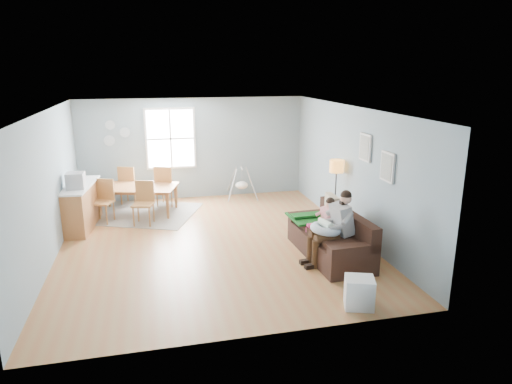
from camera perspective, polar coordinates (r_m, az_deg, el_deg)
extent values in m
cube|color=#A9683C|center=(9.47, -5.39, -6.50)|extent=(8.40, 9.40, 0.08)
cube|color=white|center=(8.81, -5.89, 12.20)|extent=(8.40, 9.40, 0.60)
cube|color=#79939F|center=(13.59, -8.30, 6.19)|extent=(8.40, 0.08, 3.90)
cube|color=#79939F|center=(4.72, 2.29, -11.34)|extent=(8.40, 0.08, 3.90)
cube|color=#79939F|center=(10.42, 17.71, 2.86)|extent=(0.08, 9.40, 3.90)
cube|color=silver|center=(12.33, -10.64, 6.58)|extent=(1.32, 0.06, 1.62)
cube|color=white|center=(12.31, -10.63, 6.56)|extent=(1.20, 0.02, 1.50)
cube|color=silver|center=(12.30, -10.63, 6.55)|extent=(1.20, 0.03, 0.04)
cube|color=silver|center=(12.30, -10.63, 6.55)|extent=(0.04, 0.03, 1.50)
cube|color=silver|center=(8.48, 16.12, 3.04)|extent=(0.04, 0.44, 0.54)
cube|color=slate|center=(8.47, 15.97, 3.03)|extent=(0.01, 0.36, 0.46)
cube|color=silver|center=(9.23, 13.51, 5.43)|extent=(0.04, 0.44, 0.54)
cube|color=slate|center=(9.22, 13.37, 5.43)|extent=(0.01, 0.36, 0.46)
cylinder|color=#95A6B3|center=(12.31, -17.78, 7.98)|extent=(0.24, 0.02, 0.24)
cylinder|color=#95A6B3|center=(12.31, -16.07, 7.17)|extent=(0.26, 0.02, 0.26)
cylinder|color=#95A6B3|center=(12.36, -17.86, 6.13)|extent=(0.28, 0.02, 0.28)
cube|color=black|center=(8.81, 9.15, -6.57)|extent=(1.01, 2.17, 0.43)
cube|color=black|center=(8.81, 11.36, -3.69)|extent=(0.30, 2.13, 0.44)
cube|color=black|center=(7.90, 12.17, -7.04)|extent=(0.92, 0.24, 0.16)
cube|color=black|center=(9.53, 6.81, -2.89)|extent=(0.92, 0.24, 0.16)
cube|color=#13571D|center=(9.29, 7.29, -3.13)|extent=(1.01, 0.87, 0.04)
cube|color=tan|center=(9.21, 9.45, -1.89)|extent=(0.16, 0.50, 0.50)
cube|color=gray|center=(8.39, 10.69, -3.36)|extent=(0.39, 0.46, 0.58)
sphere|color=tan|center=(8.30, 11.18, -0.75)|extent=(0.21, 0.21, 0.21)
sphere|color=black|center=(8.29, 11.19, -0.46)|extent=(0.21, 0.21, 0.21)
cylinder|color=#382914|center=(8.22, 8.84, -5.67)|extent=(0.46, 0.20, 0.16)
cylinder|color=#382914|center=(8.40, 8.15, -5.18)|extent=(0.46, 0.20, 0.16)
cylinder|color=#382914|center=(8.24, 7.43, -7.71)|extent=(0.13, 0.13, 0.53)
cylinder|color=#382914|center=(8.41, 6.77, -7.18)|extent=(0.13, 0.13, 0.53)
cube|color=black|center=(8.29, 6.89, -9.21)|extent=(0.24, 0.12, 0.08)
cube|color=black|center=(8.47, 6.24, -8.65)|extent=(0.24, 0.12, 0.08)
torus|color=#C7E2F9|center=(8.30, 8.69, -4.58)|extent=(0.61, 0.59, 0.23)
cylinder|color=white|center=(8.27, 8.71, -3.99)|extent=(0.20, 0.34, 0.14)
sphere|color=tan|center=(8.41, 8.14, -3.48)|extent=(0.12, 0.12, 0.12)
cube|color=white|center=(8.84, 9.02, -3.03)|extent=(0.27, 0.30, 0.38)
sphere|color=tan|center=(8.78, 9.26, -1.41)|extent=(0.18, 0.18, 0.18)
sphere|color=black|center=(8.77, 9.27, -1.21)|extent=(0.17, 0.17, 0.17)
cylinder|color=#EE3A80|center=(8.72, 7.79, -4.41)|extent=(0.32, 0.13, 0.09)
cylinder|color=#EE3A80|center=(8.83, 7.34, -4.11)|extent=(0.32, 0.13, 0.09)
cylinder|color=#EE3A80|center=(8.71, 6.91, -5.61)|extent=(0.08, 0.08, 0.31)
cylinder|color=#EE3A80|center=(8.83, 6.47, -5.31)|extent=(0.08, 0.08, 0.31)
cylinder|color=black|center=(10.48, 9.71, -4.15)|extent=(0.27, 0.27, 0.03)
cylinder|color=black|center=(10.28, 9.87, -0.71)|extent=(0.03, 0.03, 1.34)
cylinder|color=orange|center=(10.11, 10.05, 3.20)|extent=(0.31, 0.31, 0.27)
cube|color=white|center=(7.11, 12.78, -12.15)|extent=(0.52, 0.49, 0.47)
cube|color=black|center=(7.09, 11.25, -12.15)|extent=(0.13, 0.31, 0.37)
cube|color=gray|center=(11.60, -14.58, -2.55)|extent=(3.35, 2.99, 0.01)
imported|color=#965F31|center=(11.51, -14.69, -0.99)|extent=(2.13, 1.55, 0.67)
cube|color=#A26A37|center=(11.02, -18.69, -1.25)|extent=(0.58, 0.58, 0.04)
cube|color=#A26A37|center=(11.12, -18.33, 0.35)|extent=(0.41, 0.20, 0.49)
cylinder|color=#A26A37|center=(11.02, -19.85, -2.66)|extent=(0.04, 0.04, 0.48)
cylinder|color=#A26A37|center=(10.85, -18.17, -2.78)|extent=(0.04, 0.04, 0.48)
cylinder|color=#A26A37|center=(11.32, -18.98, -2.11)|extent=(0.04, 0.04, 0.48)
cylinder|color=#A26A37|center=(11.16, -17.34, -2.22)|extent=(0.04, 0.04, 0.48)
cube|color=#A26A37|center=(10.60, -13.93, -1.53)|extent=(0.55, 0.55, 0.04)
cube|color=#A26A37|center=(10.71, -13.73, 0.14)|extent=(0.42, 0.15, 0.49)
cylinder|color=#A26A37|center=(10.56, -15.06, -3.04)|extent=(0.04, 0.04, 0.48)
cylinder|color=#A26A37|center=(10.45, -13.17, -3.09)|extent=(0.04, 0.04, 0.48)
cylinder|color=#A26A37|center=(10.88, -14.51, -2.44)|extent=(0.04, 0.04, 0.48)
cylinder|color=#A26A37|center=(10.79, -12.67, -2.49)|extent=(0.04, 0.04, 0.48)
cube|color=#A26A37|center=(12.35, -15.43, 0.83)|extent=(0.61, 0.61, 0.04)
cube|color=#A26A37|center=(12.10, -15.93, 1.85)|extent=(0.43, 0.21, 0.51)
cylinder|color=#A26A37|center=(12.50, -14.21, -0.09)|extent=(0.04, 0.04, 0.50)
cylinder|color=#A26A37|center=(12.65, -15.77, -0.02)|extent=(0.04, 0.04, 0.50)
cylinder|color=#A26A37|center=(12.17, -14.90, -0.55)|extent=(0.04, 0.04, 0.50)
cylinder|color=#A26A37|center=(12.32, -16.50, -0.47)|extent=(0.04, 0.04, 0.50)
cube|color=#A26A37|center=(11.97, -11.11, 0.75)|extent=(0.64, 0.64, 0.05)
cube|color=#A26A37|center=(11.70, -11.56, 1.85)|extent=(0.44, 0.23, 0.53)
cylinder|color=#A26A37|center=(12.14, -9.85, -0.24)|extent=(0.04, 0.04, 0.52)
cylinder|color=#A26A37|center=(12.28, -11.57, -0.15)|extent=(0.04, 0.04, 0.52)
cylinder|color=#A26A37|center=(11.79, -10.49, -0.74)|extent=(0.04, 0.04, 0.52)
cylinder|color=#A26A37|center=(11.93, -12.25, -0.64)|extent=(0.04, 0.04, 0.52)
cube|color=#965F31|center=(10.86, -20.94, -1.70)|extent=(0.67, 1.76, 0.96)
cube|color=white|center=(10.74, -21.18, 0.79)|extent=(0.71, 1.81, 0.04)
cube|color=#A5A5AA|center=(10.37, -21.62, 1.34)|extent=(0.38, 0.36, 0.34)
cube|color=black|center=(10.41, -22.53, 1.29)|extent=(0.03, 0.28, 0.24)
cylinder|color=#A5A5AA|center=(12.34, -1.82, 2.99)|extent=(0.09, 0.48, 0.04)
ellipsoid|color=silver|center=(12.45, -1.80, 0.86)|extent=(0.34, 0.34, 0.21)
cylinder|color=#A5A5AA|center=(12.39, -1.81, 1.92)|extent=(0.01, 0.01, 0.38)
cylinder|color=#A5A5AA|center=(12.16, -2.94, 0.81)|extent=(0.32, 0.28, 0.83)
cylinder|color=#A5A5AA|center=(12.20, -0.45, 0.89)|extent=(0.27, 0.34, 0.83)
cylinder|color=#A5A5AA|center=(12.67, -3.10, 1.41)|extent=(0.27, 0.34, 0.83)
cylinder|color=#A5A5AA|center=(12.71, -0.71, 1.48)|extent=(0.32, 0.28, 0.83)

